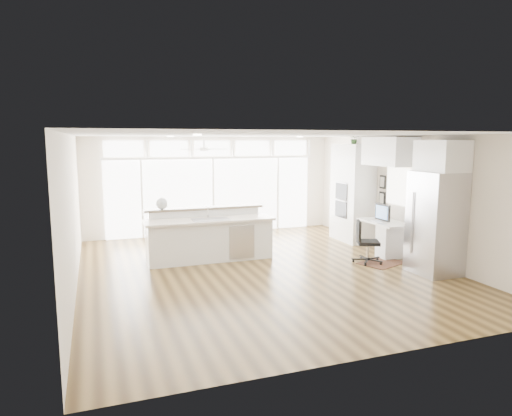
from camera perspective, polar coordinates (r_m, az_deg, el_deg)
name	(u,v)px	position (r m, az deg, el deg)	size (l,w,h in m)	color
floor	(262,270)	(9.33, 0.73, -7.76)	(7.00, 8.00, 0.02)	#432F14
ceiling	(262,135)	(8.96, 0.76, 9.13)	(7.00, 8.00, 0.02)	silver
wall_back	(212,185)	(12.84, -5.49, 2.85)	(7.00, 0.04, 2.70)	silver
wall_front	(381,248)	(5.53, 15.38, -4.84)	(7.00, 0.04, 2.70)	silver
wall_left	(72,213)	(8.50, -21.98, -0.59)	(0.04, 8.00, 2.70)	silver
wall_right	(408,197)	(10.76, 18.50, 1.37)	(0.04, 8.00, 2.70)	silver
glass_wall	(213,196)	(12.82, -5.40, 1.49)	(5.80, 0.06, 2.08)	white
transom_row	(212,148)	(12.73, -5.48, 7.44)	(5.90, 0.06, 0.40)	white
desk_window	(399,186)	(10.95, 17.42, 2.59)	(0.04, 0.85, 0.85)	silver
ceiling_fan	(204,145)	(11.50, -6.52, 7.82)	(1.16, 1.16, 0.32)	white
recessed_lights	(259,136)	(9.14, 0.32, 8.99)	(3.40, 3.00, 0.02)	silver
oven_cabinet	(352,193)	(12.05, 11.97, 1.86)	(0.64, 1.20, 2.50)	white
desk_nook	(384,237)	(10.93, 15.76, -3.56)	(0.72, 1.30, 0.76)	white
upper_cabinets	(390,151)	(10.73, 16.36, 6.81)	(0.64, 1.30, 0.64)	white
refrigerator	(436,223)	(9.54, 21.54, -1.77)	(0.76, 0.90, 2.00)	#B1B0B5
fridge_cabinet	(442,156)	(9.45, 22.24, 6.04)	(0.64, 0.90, 0.60)	white
framed_photos	(382,190)	(11.47, 15.53, 2.16)	(0.06, 0.22, 0.80)	black
kitchen_island	(210,235)	(9.99, -5.82, -3.37)	(2.80, 1.05, 1.11)	white
rug	(382,263)	(10.16, 15.46, -6.62)	(0.93, 0.67, 0.01)	#331910
office_chair	(368,242)	(10.02, 13.85, -4.15)	(0.47, 0.43, 0.90)	black
fishbowl	(162,203)	(10.09, -11.67, 0.57)	(0.26, 0.26, 0.26)	silver
monitor	(383,212)	(10.78, 15.54, -0.52)	(0.08, 0.51, 0.42)	black
keyboard	(376,221)	(10.72, 14.76, -1.64)	(0.12, 0.32, 0.02)	silver
potted_plant	(354,140)	(11.98, 12.17, 8.35)	(0.26, 0.29, 0.23)	#2C4F22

